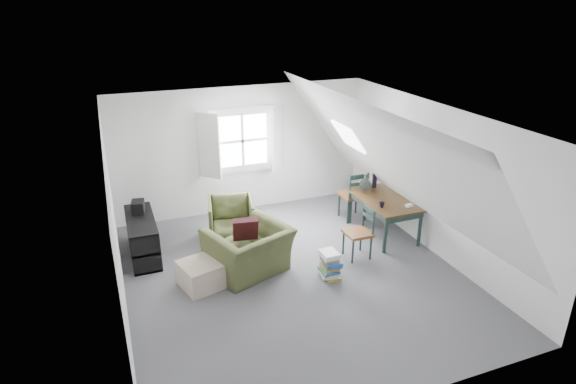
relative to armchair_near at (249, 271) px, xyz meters
name	(u,v)px	position (x,y,z in m)	size (l,w,h in m)	color
floor	(294,275)	(0.62, -0.36, 0.00)	(5.50, 5.50, 0.00)	#525156
ceiling	(295,119)	(0.62, -0.36, 2.50)	(5.50, 5.50, 0.00)	white
wall_back	(242,150)	(0.62, 2.39, 1.25)	(5.00, 5.00, 0.00)	silver
wall_front	(399,307)	(0.62, -3.11, 1.25)	(5.00, 5.00, 0.00)	silver
wall_left	(115,230)	(-1.88, -0.36, 1.25)	(5.50, 5.50, 0.00)	silver
wall_right	(435,180)	(3.12, -0.36, 1.25)	(5.50, 5.50, 0.00)	silver
slope_left	(185,183)	(-0.93, -0.36, 1.78)	(5.50, 5.50, 0.00)	white
slope_right	(388,156)	(2.17, -0.36, 1.78)	(5.50, 5.50, 0.00)	white
dormer_window	(243,141)	(0.62, 2.32, 1.45)	(1.71, 0.35, 1.30)	white
skylight	(348,137)	(2.17, 0.94, 1.75)	(0.55, 0.75, 0.04)	white
armchair_near	(249,271)	(0.00, 0.00, 0.00)	(1.16, 1.02, 0.76)	#404724
armchair_far	(232,237)	(0.05, 1.24, 0.00)	(0.79, 0.81, 0.74)	#404724
throw_pillow	(245,229)	(0.00, 0.15, 0.68)	(0.39, 0.11, 0.39)	#370F15
ottoman	(202,274)	(-0.78, -0.13, 0.20)	(0.59, 0.59, 0.39)	tan
dining_table	(385,203)	(2.66, 0.38, 0.61)	(0.84, 1.40, 0.70)	#352210
demijohn	(365,184)	(2.51, 0.83, 0.83)	(0.23, 0.23, 0.32)	silver
vase_twigs	(375,180)	(2.76, 0.93, 0.85)	(0.09, 0.10, 0.70)	black
cup	(382,207)	(2.41, 0.08, 0.70)	(0.10, 0.10, 0.09)	black
paper_box	(409,206)	(2.86, -0.07, 0.72)	(0.12, 0.08, 0.04)	white
dining_chair_far	(354,195)	(2.45, 1.13, 0.52)	(0.46, 0.46, 0.99)	brown
dining_chair_near	(360,232)	(1.85, -0.19, 0.46)	(0.41, 0.41, 0.88)	brown
media_shelf	(143,240)	(-1.50, 1.11, 0.31)	(0.44, 1.32, 0.68)	black
electronics_box	(138,207)	(-1.50, 1.41, 0.77)	(0.20, 0.28, 0.22)	black
magazine_stack	(330,265)	(1.12, -0.60, 0.22)	(0.32, 0.38, 0.43)	#B29933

